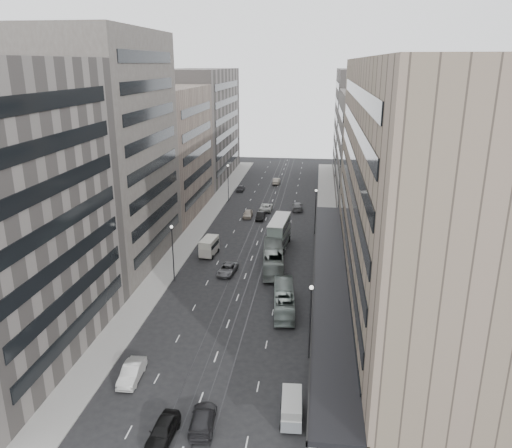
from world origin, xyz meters
The scene contains 29 objects.
ground centered at (0.00, 0.00, 0.00)m, with size 220.00×220.00×0.00m, color black.
sidewalk_right centered at (12.00, 37.50, 0.07)m, with size 4.00×125.00×0.15m, color gray.
sidewalk_left centered at (-12.00, 37.50, 0.07)m, with size 4.00×125.00×0.15m, color gray.
department_store centered at (21.45, 8.00, 14.95)m, with size 19.20×60.00×30.00m.
building_right_mid centered at (21.50, 52.00, 12.00)m, with size 15.00×28.00×24.00m, color #4B4641.
building_right_far centered at (21.50, 82.00, 14.00)m, with size 15.00×32.00×28.00m, color slate.
building_left_b centered at (-21.50, 19.00, 17.00)m, with size 15.00×26.00×34.00m, color #4B4641.
building_left_c centered at (-21.50, 46.00, 12.50)m, with size 15.00×28.00×25.00m, color #7A6B5F.
building_left_d centered at (-21.50, 79.00, 14.00)m, with size 15.00×38.00×28.00m, color slate.
lamp_right_near centered at (9.70, -5.00, 5.20)m, with size 0.44×0.44×8.32m.
lamp_right_far centered at (9.70, 35.00, 5.20)m, with size 0.44×0.44×8.32m.
lamp_left_near centered at (-9.70, 12.00, 5.20)m, with size 0.44×0.44×8.32m.
lamp_left_far centered at (-9.70, 55.00, 5.20)m, with size 0.44×0.44×8.32m.
bus_near centered at (6.29, 5.35, 1.44)m, with size 2.41×10.30×2.87m, color gray.
bus_far centered at (3.75, 18.24, 1.72)m, with size 2.89×12.34×3.44m, color gray.
double_decker centered at (3.87, 27.36, 2.70)m, with size 3.44×9.32×5.00m.
vw_microbus centered at (8.43, -14.73, 1.24)m, with size 2.05×4.21×2.23m.
panel_van centered at (-6.91, 22.33, 1.59)m, with size 2.62×4.75×2.88m.
sedan_0 centered at (-1.88, -18.32, 0.80)m, with size 1.88×4.68×1.59m, color black.
sedan_1 centered at (-7.32, -10.89, 0.79)m, with size 1.68×4.81×1.59m, color #B4B3AF.
sedan_2 centered at (-2.72, 15.55, 0.67)m, with size 2.24×4.85×1.35m, color #5B5A5D.
sedan_3 centered at (1.01, -16.46, 0.72)m, with size 2.01×4.94×1.43m, color black.
sedan_4 centered at (-3.72, 43.65, 0.73)m, with size 1.73×4.31×1.47m, color #AEA090.
sedan_5 centered at (-1.05, 42.66, 0.70)m, with size 1.48×4.24×1.40m, color black.
sedan_6 centered at (-0.61, 48.90, 0.75)m, with size 2.48×5.37×1.49m, color silver.
sedan_7 centered at (5.84, 50.18, 0.79)m, with size 2.21×5.43×1.58m, color #5E5E61.
sedan_8 centered at (-8.50, 64.58, 0.69)m, with size 1.62×4.03×1.37m, color #2A2A2D.
sedan_9 centered at (-0.54, 73.17, 0.78)m, with size 1.65×4.74×1.56m, color #A19685.
pedestrian centered at (10.91, -7.29, 1.18)m, with size 0.75×0.49×2.05m, color black.
Camera 1 is at (9.92, -50.67, 29.45)m, focal length 35.00 mm.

